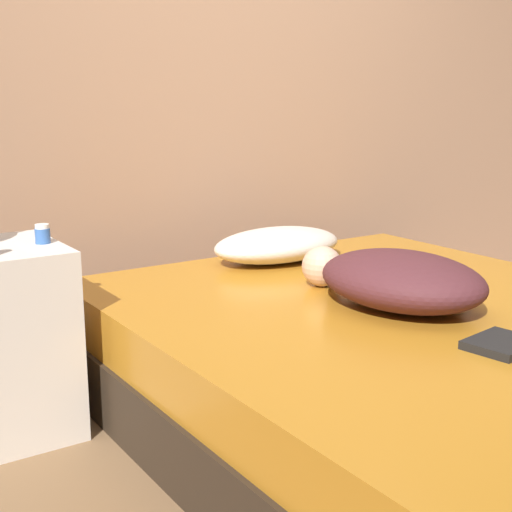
{
  "coord_description": "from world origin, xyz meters",
  "views": [
    {
      "loc": [
        -1.67,
        -1.62,
        1.1
      ],
      "look_at": [
        -0.43,
        0.26,
        0.59
      ],
      "focal_mm": 50.0,
      "sensor_mm": 36.0,
      "label": 1
    }
  ],
  "objects_px": {
    "pillow": "(278,245)",
    "bottle_blue": "(43,234)",
    "person_lying": "(396,279)",
    "book": "(502,344)"
  },
  "relations": [
    {
      "from": "pillow",
      "to": "bottle_blue",
      "type": "distance_m",
      "value": 1.06
    },
    {
      "from": "bottle_blue",
      "to": "person_lying",
      "type": "bearing_deg",
      "value": -32.51
    },
    {
      "from": "pillow",
      "to": "bottle_blue",
      "type": "bearing_deg",
      "value": -172.75
    },
    {
      "from": "pillow",
      "to": "book",
      "type": "xyz_separation_m",
      "value": [
        -0.1,
        -1.23,
        -0.06
      ]
    },
    {
      "from": "pillow",
      "to": "person_lying",
      "type": "height_order",
      "value": "person_lying"
    },
    {
      "from": "bottle_blue",
      "to": "pillow",
      "type": "bearing_deg",
      "value": 7.25
    },
    {
      "from": "pillow",
      "to": "person_lying",
      "type": "xyz_separation_m",
      "value": [
        -0.05,
        -0.76,
        0.02
      ]
    },
    {
      "from": "pillow",
      "to": "bottle_blue",
      "type": "relative_size",
      "value": 9.35
    },
    {
      "from": "pillow",
      "to": "book",
      "type": "relative_size",
      "value": 2.77
    },
    {
      "from": "pillow",
      "to": "book",
      "type": "bearing_deg",
      "value": -94.9
    }
  ]
}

